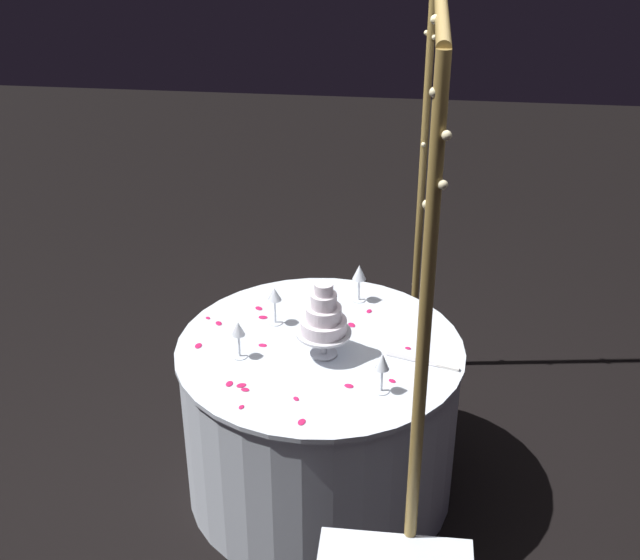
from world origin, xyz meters
name	(u,v)px	position (x,y,z in m)	size (l,w,h in m)	color
ground_plane	(320,484)	(0.00, 0.00, 0.00)	(12.00, 12.00, 0.00)	black
decorative_arch	(426,190)	(0.00, 0.38, 1.43)	(2.04, 0.06, 2.18)	olive
main_table	(320,418)	(0.00, 0.00, 0.36)	(1.17, 1.17, 0.73)	silver
tiered_cake	(324,319)	(0.05, 0.02, 0.89)	(0.22, 0.22, 0.32)	silver
wine_glass_0	(359,274)	(-0.39, 0.13, 0.86)	(0.06, 0.06, 0.18)	silver
wine_glass_1	(238,331)	(0.11, -0.31, 0.84)	(0.06, 0.06, 0.16)	silver
wine_glass_2	(275,297)	(-0.16, -0.21, 0.85)	(0.06, 0.06, 0.17)	silver
wine_glass_3	(382,364)	(0.27, 0.26, 0.85)	(0.06, 0.06, 0.17)	silver
cake_knife	(427,363)	(0.07, 0.43, 0.73)	(0.11, 0.29, 0.01)	silver
rose_petal_0	(263,345)	(0.02, -0.23, 0.73)	(0.04, 0.02, 0.00)	#C61951
rose_petal_1	(259,308)	(-0.27, -0.30, 0.73)	(0.04, 0.03, 0.00)	#C61951
rose_petal_2	(420,387)	(0.24, 0.40, 0.73)	(0.04, 0.03, 0.00)	#C61951
rose_petal_3	(419,374)	(0.15, 0.40, 0.73)	(0.03, 0.02, 0.00)	#C61951
rose_petal_4	(229,384)	(0.29, -0.31, 0.73)	(0.04, 0.03, 0.00)	#C61951
rose_petal_5	(263,317)	(-0.20, -0.27, 0.73)	(0.04, 0.03, 0.00)	#C61951
rose_petal_6	(208,318)	(-0.17, -0.50, 0.73)	(0.02, 0.02, 0.00)	#C61951
rose_petal_7	(408,348)	(-0.03, 0.35, 0.73)	(0.03, 0.02, 0.00)	#C61951
rose_petal_8	(352,325)	(-0.18, 0.11, 0.73)	(0.04, 0.03, 0.00)	#C61951
rose_petal_9	(241,407)	(0.43, -0.24, 0.73)	(0.03, 0.02, 0.00)	#C61951
rose_petal_10	(198,346)	(0.05, -0.49, 0.73)	(0.04, 0.03, 0.00)	#C61951
rose_petal_11	(369,311)	(-0.30, 0.18, 0.73)	(0.03, 0.02, 0.00)	#C61951
rose_petal_12	(392,381)	(0.21, 0.30, 0.73)	(0.03, 0.02, 0.00)	#C61951
rose_petal_13	(219,323)	(-0.13, -0.45, 0.73)	(0.04, 0.03, 0.00)	#C61951
rose_petal_14	(349,386)	(0.26, 0.14, 0.73)	(0.04, 0.03, 0.00)	#C61951
rose_petal_15	(245,390)	(0.33, -0.24, 0.73)	(0.03, 0.02, 0.00)	#C61951
rose_petal_16	(302,422)	(0.49, -0.01, 0.73)	(0.04, 0.03, 0.00)	#C61951
rose_petal_17	(241,385)	(0.30, -0.26, 0.73)	(0.04, 0.03, 0.00)	#C61951
rose_petal_18	(296,399)	(0.36, -0.05, 0.73)	(0.03, 0.02, 0.00)	#C61951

